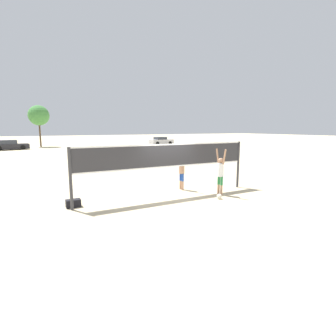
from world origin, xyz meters
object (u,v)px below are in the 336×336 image
Objects in this scene: player_spiker at (220,171)px; tree_left_cluster at (39,116)px; player_blocker at (182,169)px; parked_car_near at (10,145)px; gear_bag at (73,203)px; volleyball_net at (168,159)px; parked_car_mid at (161,141)px; volleyball at (219,196)px.

tree_left_cluster is (-5.95, 38.28, 3.89)m from player_spiker.
player_blocker is 0.42× the size of parked_car_near.
tree_left_cluster is (4.13, 4.67, 4.40)m from parked_car_near.
gear_bag is (-6.30, 1.20, -0.97)m from player_spiker.
volleyball_net is at bearing -84.41° from tree_left_cluster.
gear_bag is at bearing -90.54° from tree_left_cluster.
player_spiker reaches higher than player_blocker.
player_blocker is (1.24, 0.88, -0.63)m from volleyball_net.
player_spiker is 1.05× the size of player_blocker.
tree_left_cluster reaches higher than parked_car_near.
parked_car_mid is at bearing -10.94° from parked_car_near.
volleyball_net is at bearing -54.69° from player_blocker.
tree_left_cluster reaches higher than parked_car_mid.
volleyball_net is 4.32m from gear_bag.
gear_bag is at bearing -94.53° from parked_car_near.
player_blocker is at bearing 35.31° from volleyball_net.
gear_bag is at bearing -84.42° from player_blocker.
parked_car_mid is (14.80, 32.00, -0.42)m from player_blocker.
parked_car_mid is 20.70m from tree_left_cluster.
player_blocker is 37.11m from tree_left_cluster.
volleyball_net is 2.78m from volleyball.
volleyball_net reaches higher than volleyball.
parked_car_near is (-3.78, 32.41, 0.46)m from gear_bag.
gear_bag is 0.11× the size of parked_car_near.
volleyball is (1.81, -1.38, -1.58)m from volleyball_net.
gear_bag is 32.64m from parked_car_near.
player_spiker is at bearing 31.43° from player_blocker.
player_spiker reaches higher than volleyball.
parked_car_near is at bearing 16.70° from player_spiker.
gear_bag is at bearing 79.24° from player_spiker.
player_blocker is 0.46× the size of parked_car_mid.
player_spiker is (2.28, -0.84, -0.57)m from volleyball_net.
tree_left_cluster is at bearing 8.83° from player_spiker.
player_spiker is 35.09m from parked_car_near.
volleyball_net is 36.68× the size of volleyball.
player_blocker is 0.31× the size of tree_left_cluster.
gear_bag is 38.20m from parked_car_mid.
tree_left_cluster is (-19.71, 4.57, 4.37)m from parked_car_mid.
volleyball is at bearing -81.97° from tree_left_cluster.
player_spiker is 2.01m from player_blocker.
volleyball_net is 1.91× the size of parked_car_mid.
volleyball_net is 36.59m from parked_car_mid.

